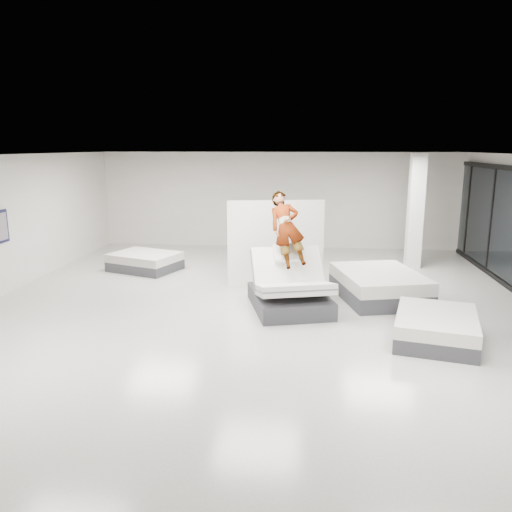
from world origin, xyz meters
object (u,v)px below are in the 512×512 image
Objects in this scene: remote at (301,259)px; flat_bed_right_near at (436,327)px; person at (287,246)px; flat_bed_left_far at (145,262)px; column at (415,211)px; flat_bed_right_far at (379,285)px; hero_bed at (290,291)px; divider_panel at (276,244)px.

remote reaches higher than flat_bed_right_near.
person is 3.46m from flat_bed_right_near.
person is 4.98m from flat_bed_left_far.
column is at bearing 37.29° from remote.
column is at bearing 66.97° from flat_bed_right_far.
column is at bearing 82.98° from flat_bed_right_near.
person reaches higher than hero_bed.
person is at bearing -33.47° from flat_bed_left_far.
flat_bed_right_far is at bearing 11.96° from remote.
hero_bed is 1.33× the size of person.
flat_bed_right_far is 1.26× the size of flat_bed_right_near.
person is 0.47m from remote.
column is (7.49, 1.17, 1.36)m from flat_bed_left_far.
flat_bed_right_near is at bearing -49.31° from person.
divider_panel is at bearing 87.73° from person.
remote is (0.21, 0.05, 0.70)m from hero_bed.
person is 2.39m from flat_bed_right_far.
divider_panel is (-0.42, 1.74, 0.66)m from hero_bed.
column reaches higher than remote.
divider_panel is at bearing 162.25° from flat_bed_right_far.
hero_bed is 0.73× the size of column.
hero_bed is 0.99× the size of divider_panel.
column is (3.44, 3.85, 0.29)m from person.
hero_bed reaches higher than flat_bed_right_far.
divider_panel is 1.12× the size of flat_bed_left_far.
person reaches higher than flat_bed_left_far.
flat_bed_right_far is 2.56m from flat_bed_right_near.
divider_panel reaches higher than hero_bed.
hero_bed is at bearing 150.43° from flat_bed_right_near.
person is at bearing 146.20° from flat_bed_right_near.
hero_bed is at bearing -128.68° from column.
flat_bed_right_near is 0.98× the size of flat_bed_left_far.
flat_bed_right_near is at bearing -97.02° from column.
flat_bed_right_far is at bearing 26.14° from hero_bed.
flat_bed_left_far is at bearing 146.40° from flat_bed_right_near.
person is 1.47m from divider_panel.
divider_panel reaches higher than flat_bed_right_far.
hero_bed is 3.04m from flat_bed_right_near.
person is 5.16m from column.
flat_bed_right_far is 6.46m from flat_bed_left_far.
divider_panel is 4.52m from column.
flat_bed_left_far is at bearing 131.02° from person.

